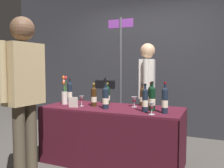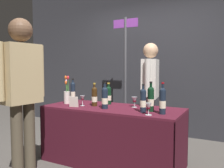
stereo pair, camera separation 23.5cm
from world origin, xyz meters
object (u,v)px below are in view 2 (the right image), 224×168
Objects in this scene: wine_glass_near_taster at (82,98)px; taster_foreground_right at (22,86)px; vendor_presenter at (150,87)px; booth_signpost at (125,68)px; wine_glass_near_vendor at (134,100)px; tasting_table at (112,124)px; flower_vase at (67,95)px; featured_wine_bottle at (108,95)px; display_bottle_0 at (151,97)px; wine_glass_mid at (149,107)px.

wine_glass_near_taster is 0.08× the size of taster_foreground_right.
taster_foreground_right is (-0.85, -1.60, 0.10)m from vendor_presenter.
vendor_presenter reaches higher than wine_glass_near_taster.
wine_glass_near_vendor is at bearing -58.82° from booth_signpost.
wine_glass_near_vendor reaches higher than tasting_table.
featured_wine_bottle is at bearing 23.57° from flower_vase.
wine_glass_near_taster is 0.06× the size of booth_signpost.
display_bottle_0 is at bearing -2.54° from featured_wine_bottle.
flower_vase is 1.22m from vendor_presenter.
taster_foreground_right is (0.14, -0.90, 0.19)m from flower_vase.
featured_wine_bottle is 0.88m from wine_glass_mid.
display_bottle_0 is at bearing 9.72° from vendor_presenter.
display_bottle_0 is at bearing 105.87° from wine_glass_mid.
booth_signpost is at bearing -133.10° from vendor_presenter.
booth_signpost is (-0.13, 0.85, 0.38)m from featured_wine_bottle.
booth_signpost is (-0.88, 1.30, 0.42)m from wine_glass_mid.
wine_glass_mid is at bearing -9.96° from wine_glass_near_taster.
vendor_presenter is (0.03, 0.53, 0.12)m from wine_glass_near_vendor.
tasting_table is 0.52m from wine_glass_near_taster.
vendor_presenter is at bearing -33.12° from booth_signpost.
booth_signpost is (0.11, 1.13, 0.41)m from wine_glass_near_taster.
vendor_presenter is (0.45, 0.47, 0.09)m from featured_wine_bottle.
display_bottle_0 is at bearing 19.80° from tasting_table.
featured_wine_bottle is 2.26× the size of wine_glass_near_vendor.
flower_vase is at bearing 171.39° from wine_glass_near_taster.
wine_glass_near_vendor is 0.34× the size of flower_vase.
tasting_table is at bearing 3.46° from flower_vase.
flower_vase is at bearing -110.78° from booth_signpost.
featured_wine_bottle is 0.76× the size of flower_vase.
vendor_presenter is 0.92× the size of taster_foreground_right.
vendor_presenter is 0.76× the size of booth_signpost.
wine_glass_mid is at bearing -9.65° from flower_vase.
tasting_table is 0.43m from featured_wine_bottle.
wine_glass_near_taster is at bearing -95.50° from booth_signpost.
wine_glass_near_taster reaches higher than wine_glass_mid.
wine_glass_near_taster is 0.34× the size of flower_vase.
wine_glass_near_vendor is 0.98m from flower_vase.
flower_vase reaches higher than featured_wine_bottle.
taster_foreground_right is (-1.15, -0.68, 0.23)m from wine_glass_mid.
flower_vase is (-0.54, -0.24, -0.00)m from featured_wine_bottle.
display_bottle_0 is at bearing -49.06° from booth_signpost.
flower_vase is 0.93m from taster_foreground_right.
flower_vase is (-0.96, -0.17, 0.04)m from wine_glass_near_vendor.
wine_glass_mid is (0.75, -0.46, -0.04)m from featured_wine_bottle.
tasting_table is 13.63× the size of wine_glass_mid.
taster_foreground_right reaches higher than vendor_presenter.
display_bottle_0 reaches higher than wine_glass_near_vendor.
display_bottle_0 reaches higher than wine_glass_mid.
taster_foreground_right is 0.83× the size of booth_signpost.
wine_glass_near_vendor is 0.51m from wine_glass_mid.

